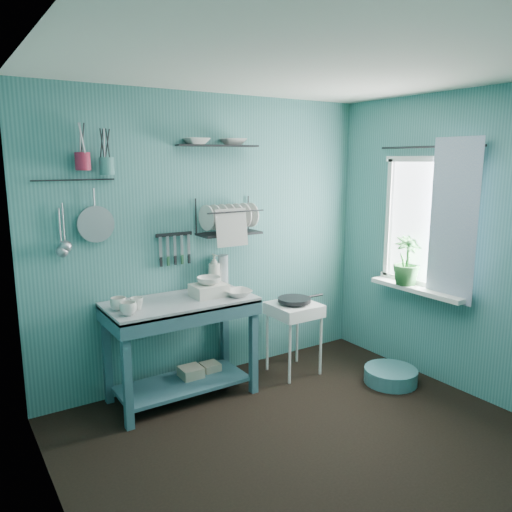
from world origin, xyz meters
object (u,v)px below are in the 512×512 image
mug_mid (137,304)px  potted_plant (407,261)px  mug_left (128,309)px  dish_rack (229,216)px  work_counter (182,349)px  storage_tin_small (210,374)px  soap_bottle (214,271)px  frying_pan (294,300)px  storage_tin_large (191,379)px  mug_right (119,304)px  utensil_cup_teal (107,166)px  hotplate_stand (294,338)px  floor_basin (391,376)px  colander (96,224)px  water_bottle (223,270)px  utensil_cup_magenta (83,161)px  wash_tub (209,290)px

mug_mid → potted_plant: 2.39m
mug_left → dish_rack: size_ratio=0.22×
work_counter → storage_tin_small: bearing=15.8°
mug_left → storage_tin_small: mug_left is taller
soap_bottle → storage_tin_small: 0.90m
frying_pan → storage_tin_large: 1.15m
mug_right → utensil_cup_teal: 1.04m
hotplate_stand → floor_basin: size_ratio=1.42×
mug_right → colander: (-0.06, 0.26, 0.58)m
hotplate_stand → storage_tin_small: 0.83m
dish_rack → floor_basin: (1.10, -0.93, -1.40)m
hotplate_stand → potted_plant: 1.24m
mug_right → water_bottle: (1.02, 0.22, 0.09)m
utensil_cup_teal → floor_basin: utensil_cup_teal is taller
frying_pan → potted_plant: (0.87, -0.52, 0.35)m
mug_left → colander: bearing=101.2°
work_counter → utensil_cup_magenta: utensil_cup_magenta is taller
mug_right → potted_plant: 2.53m
potted_plant → floor_basin: 1.03m
frying_pan → mug_left: bearing=-177.8°
floor_basin → mug_mid: bearing=161.2°
potted_plant → colander: bearing=160.7°
mug_left → dish_rack: 1.24m
mug_right → wash_tub: 0.75m
utensil_cup_magenta → floor_basin: size_ratio=0.28×
hotplate_stand → mug_right: bearing=175.8°
water_bottle → floor_basin: size_ratio=0.60×
hotplate_stand → utensil_cup_magenta: size_ratio=5.06×
water_bottle → potted_plant: (1.42, -0.84, 0.07)m
floor_basin → soap_bottle: bearing=142.4°
water_bottle → floor_basin: bearing=-40.6°
hotplate_stand → utensil_cup_magenta: bearing=168.7°
utensil_cup_magenta → storage_tin_small: (0.94, -0.15, -1.83)m
wash_tub → storage_tin_small: wash_tub is taller
water_bottle → utensil_cup_magenta: bearing=179.7°
dish_rack → utensil_cup_teal: bearing=-179.8°
soap_bottle → frying_pan: 0.78m
mug_mid → dish_rack: size_ratio=0.18×
wash_tub → colander: (-0.81, 0.28, 0.57)m
hotplate_stand → frying_pan: (0.00, 0.00, 0.37)m
hotplate_stand → storage_tin_large: bearing=170.7°
dish_rack → utensil_cup_magenta: bearing=-179.4°
storage_tin_large → storage_tin_small: (0.20, 0.03, -0.01)m
potted_plant → work_counter: bearing=162.3°
mug_mid → hotplate_stand: mug_mid is taller
mug_left → hotplate_stand: size_ratio=0.19×
wash_tub → storage_tin_small: 0.80m
utensil_cup_magenta → floor_basin: 3.12m
mug_mid → frying_pan: bearing=-1.6°
dish_rack → storage_tin_large: 1.43m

